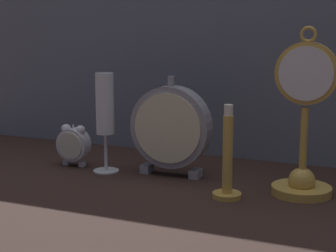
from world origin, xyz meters
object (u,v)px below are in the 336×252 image
Objects in this scene: mantel_clock_silver at (171,128)px; brass_candlestick at (227,166)px; pocket_watch_on_stand at (304,136)px; champagne_flute at (105,111)px; alarm_clock_twin_bell at (73,143)px.

mantel_clock_silver is 1.20× the size of brass_candlestick.
pocket_watch_on_stand reaches higher than brass_candlestick.
alarm_clock_twin_bell is at bearing 171.41° from champagne_flute.
brass_candlestick is at bearing -148.28° from pocket_watch_on_stand.
pocket_watch_on_stand is 1.79× the size of brass_candlestick.
pocket_watch_on_stand is 1.49× the size of mantel_clock_silver.
champagne_flute is 1.23× the size of brass_candlestick.
alarm_clock_twin_bell is 0.12m from champagne_flute.
pocket_watch_on_stand is 0.28m from mantel_clock_silver.
alarm_clock_twin_bell is at bearing 167.30° from brass_candlestick.
alarm_clock_twin_bell is at bearing 178.73° from pocket_watch_on_stand.
mantel_clock_silver is at bearing 11.32° from champagne_flute.
champagne_flute is (-0.42, -0.00, 0.02)m from pocket_watch_on_stand.
brass_candlestick is at bearing -13.93° from champagne_flute.
brass_candlestick is (0.15, -0.10, -0.04)m from mantel_clock_silver.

